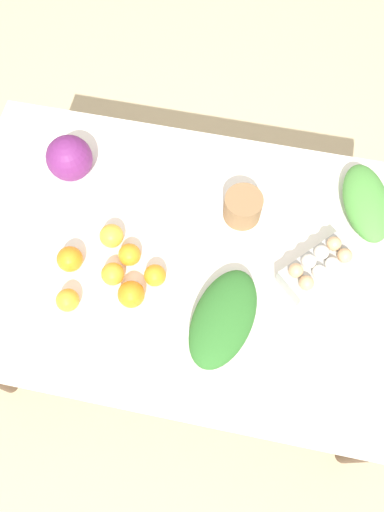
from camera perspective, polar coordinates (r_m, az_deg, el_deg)
ground_plane at (r=2.19m, az=0.00°, el=-7.90°), size 8.00×8.00×0.00m
dining_table at (r=1.57m, az=0.00°, el=-1.57°), size 1.49×0.92×0.74m
cabbage_purple at (r=1.62m, az=-13.84°, el=10.80°), size 0.14×0.14×0.14m
egg_carton at (r=1.48m, az=14.21°, el=-1.19°), size 0.23×0.23×0.09m
paper_bag at (r=1.52m, az=5.83°, el=5.58°), size 0.12×0.12×0.09m
greens_bunch_chard at (r=1.39m, az=3.60°, el=-7.10°), size 0.22×0.33×0.08m
greens_bunch_kale at (r=1.62m, az=19.30°, el=5.79°), size 0.20×0.30×0.08m
orange_0 at (r=1.45m, az=-9.05°, el=-2.04°), size 0.07×0.07×0.07m
orange_1 at (r=1.47m, az=-7.15°, el=0.15°), size 0.07×0.07×0.07m
orange_2 at (r=1.50m, az=-9.18°, el=2.29°), size 0.07×0.07×0.07m
orange_3 at (r=1.49m, az=-13.79°, el=-0.34°), size 0.08×0.08×0.08m
orange_4 at (r=1.45m, az=-14.02°, el=-4.91°), size 0.07×0.07×0.07m
orange_5 at (r=1.42m, az=-6.96°, el=-4.36°), size 0.08×0.08×0.08m
orange_6 at (r=1.44m, az=-4.26°, el=-2.22°), size 0.06×0.06×0.06m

